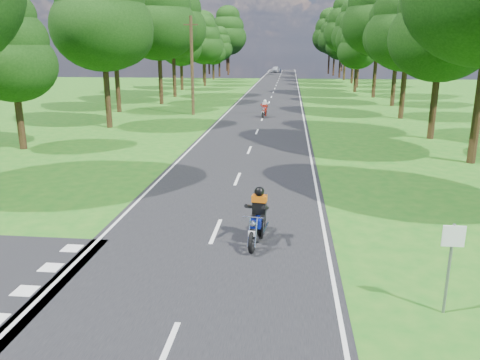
# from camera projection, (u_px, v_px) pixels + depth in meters

# --- Properties ---
(ground) EXTENTS (160.00, 160.00, 0.00)m
(ground) POSITION_uv_depth(u_px,v_px,m) (204.00, 260.00, 12.38)
(ground) COLOR #1A6316
(ground) RESTS_ON ground
(main_road) EXTENTS (7.00, 140.00, 0.02)m
(main_road) POSITION_uv_depth(u_px,v_px,m) (273.00, 92.00, 60.26)
(main_road) COLOR black
(main_road) RESTS_ON ground
(road_markings) EXTENTS (7.40, 140.00, 0.01)m
(road_markings) POSITION_uv_depth(u_px,v_px,m) (272.00, 94.00, 58.47)
(road_markings) COLOR silver
(road_markings) RESTS_ON main_road
(treeline) EXTENTS (40.00, 115.35, 14.78)m
(treeline) POSITION_uv_depth(u_px,v_px,m) (287.00, 29.00, 67.52)
(treeline) COLOR black
(treeline) RESTS_ON ground
(telegraph_pole) EXTENTS (1.20, 0.26, 8.00)m
(telegraph_pole) POSITION_uv_depth(u_px,v_px,m) (192.00, 66.00, 38.70)
(telegraph_pole) COLOR #382616
(telegraph_pole) RESTS_ON ground
(road_sign) EXTENTS (0.45, 0.07, 2.00)m
(road_sign) POSITION_uv_depth(u_px,v_px,m) (451.00, 254.00, 9.53)
(road_sign) COLOR slate
(road_sign) RESTS_ON ground
(rider_near_blue) EXTENTS (0.86, 1.98, 1.60)m
(rider_near_blue) POSITION_uv_depth(u_px,v_px,m) (258.00, 215.00, 13.30)
(rider_near_blue) COLOR navy
(rider_near_blue) RESTS_ON main_road
(rider_far_red) EXTENTS (0.76, 1.76, 1.42)m
(rider_far_red) POSITION_uv_depth(u_px,v_px,m) (265.00, 109.00, 37.97)
(rider_far_red) COLOR #B41E0D
(rider_far_red) RESTS_ON main_road
(distant_car) EXTENTS (2.70, 4.63, 1.48)m
(distant_car) POSITION_uv_depth(u_px,v_px,m) (276.00, 69.00, 111.28)
(distant_car) COLOR silver
(distant_car) RESTS_ON main_road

